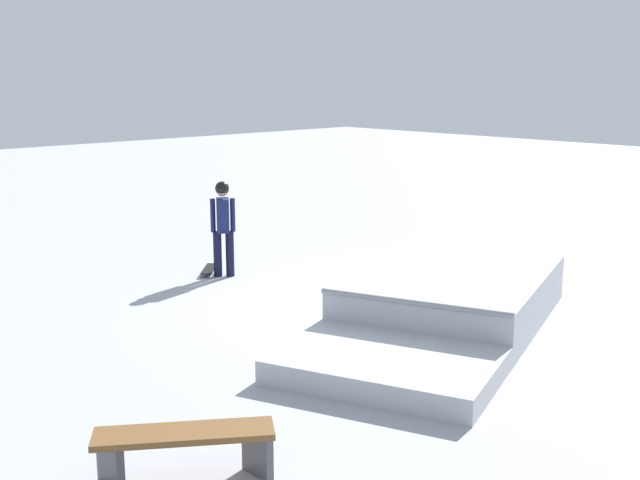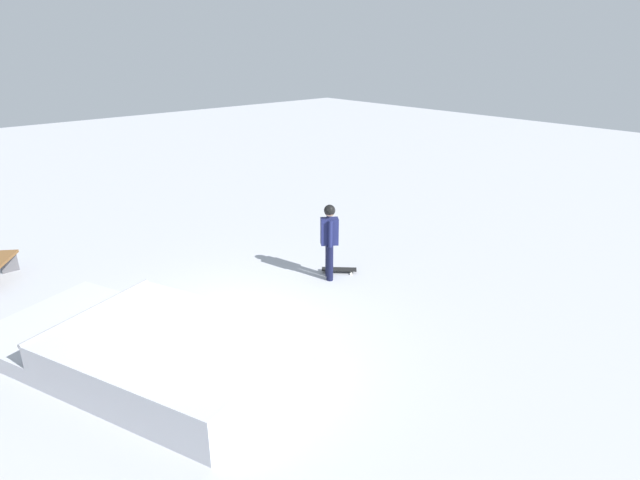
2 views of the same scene
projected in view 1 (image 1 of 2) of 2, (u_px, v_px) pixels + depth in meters
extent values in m
plane|color=#A8AAB2|center=(371.00, 304.00, 12.56)|extent=(60.00, 60.00, 0.00)
cube|color=#B0B3BB|center=(453.00, 294.00, 11.81)|extent=(4.28, 3.68, 0.70)
cube|color=#B0B3BB|center=(387.00, 366.00, 9.48)|extent=(2.59, 3.06, 0.30)
cylinder|color=gray|center=(413.00, 303.00, 10.16)|extent=(0.97, 2.47, 0.08)
cylinder|color=black|center=(230.00, 254.00, 14.20)|extent=(0.15, 0.15, 0.82)
cylinder|color=black|center=(218.00, 254.00, 14.17)|extent=(0.15, 0.15, 0.82)
cube|color=#191E4C|center=(223.00, 215.00, 14.04)|extent=(0.40, 0.44, 0.60)
cylinder|color=#191E4C|center=(233.00, 215.00, 14.06)|extent=(0.09, 0.09, 0.60)
cylinder|color=#191E4C|center=(213.00, 215.00, 14.01)|extent=(0.09, 0.09, 0.60)
sphere|color=tan|center=(222.00, 190.00, 13.94)|extent=(0.22, 0.22, 0.22)
sphere|color=black|center=(222.00, 188.00, 13.94)|extent=(0.25, 0.25, 0.25)
cube|color=black|center=(209.00, 269.00, 14.47)|extent=(0.71, 0.71, 0.02)
cylinder|color=silver|center=(213.00, 275.00, 14.21)|extent=(0.06, 0.06, 0.06)
cylinder|color=silver|center=(201.00, 275.00, 14.21)|extent=(0.06, 0.06, 0.06)
cylinder|color=silver|center=(218.00, 268.00, 14.75)|extent=(0.06, 0.06, 0.06)
cylinder|color=silver|center=(206.00, 268.00, 14.76)|extent=(0.06, 0.06, 0.06)
cube|color=brown|center=(184.00, 434.00, 7.02)|extent=(1.54, 1.25, 0.06)
cube|color=#4C4C51|center=(257.00, 454.00, 7.17)|extent=(0.08, 0.36, 0.42)
cube|color=#4C4C51|center=(110.00, 464.00, 6.98)|extent=(0.08, 0.36, 0.42)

